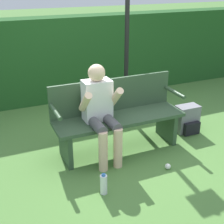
# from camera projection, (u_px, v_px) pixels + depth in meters

# --- Properties ---
(ground_plane) EXTENTS (40.00, 40.00, 0.00)m
(ground_plane) POSITION_uv_depth(u_px,v_px,m) (119.00, 149.00, 4.26)
(ground_plane) COLOR #4C7A38
(hedge_back) EXTENTS (12.00, 0.49, 1.51)m
(hedge_back) POSITION_uv_depth(u_px,v_px,m) (69.00, 58.00, 5.82)
(hedge_back) COLOR #1E4C1E
(hedge_back) RESTS_ON ground
(park_bench) EXTENTS (1.72, 0.51, 0.94)m
(park_bench) POSITION_uv_depth(u_px,v_px,m) (117.00, 115.00, 4.12)
(park_bench) COLOR #334C33
(park_bench) RESTS_ON ground
(person_seated) EXTENTS (0.49, 0.59, 1.20)m
(person_seated) POSITION_uv_depth(u_px,v_px,m) (100.00, 108.00, 3.83)
(person_seated) COLOR silver
(person_seated) RESTS_ON ground
(backpack) EXTENTS (0.34, 0.27, 0.41)m
(backpack) POSITION_uv_depth(u_px,v_px,m) (187.00, 120.00, 4.66)
(backpack) COLOR slate
(backpack) RESTS_ON ground
(water_bottle) EXTENTS (0.08, 0.08, 0.25)m
(water_bottle) POSITION_uv_depth(u_px,v_px,m) (104.00, 184.00, 3.35)
(water_bottle) COLOR white
(water_bottle) RESTS_ON ground
(signpost) EXTENTS (0.35, 0.09, 2.45)m
(signpost) POSITION_uv_depth(u_px,v_px,m) (127.00, 30.00, 4.74)
(signpost) COLOR black
(signpost) RESTS_ON ground
(litter_crumple) EXTENTS (0.07, 0.07, 0.07)m
(litter_crumple) POSITION_uv_depth(u_px,v_px,m) (168.00, 166.00, 3.80)
(litter_crumple) COLOR silver
(litter_crumple) RESTS_ON ground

